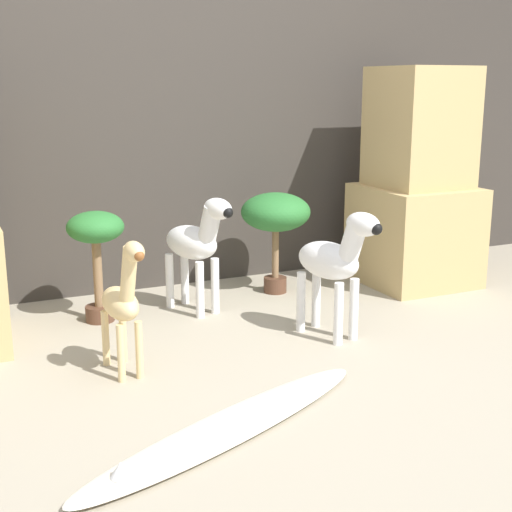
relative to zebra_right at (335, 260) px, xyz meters
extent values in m
plane|color=#9E937F|center=(-0.39, -0.44, -0.38)|extent=(14.00, 14.00, 0.00)
cube|color=#38332D|center=(-0.39, 1.24, 0.72)|extent=(6.40, 0.08, 2.20)
cube|color=tan|center=(0.95, 0.65, -0.09)|extent=(0.61, 0.63, 0.59)
cube|color=tan|center=(0.95, 0.65, 0.56)|extent=(0.49, 0.50, 0.70)
cylinder|color=white|center=(0.07, -0.06, -0.23)|extent=(0.04, 0.04, 0.30)
cylinder|color=white|center=(-0.03, -0.09, -0.23)|extent=(0.04, 0.04, 0.30)
cylinder|color=white|center=(0.01, 0.17, -0.23)|extent=(0.04, 0.04, 0.30)
cylinder|color=white|center=(-0.10, 0.15, -0.23)|extent=(0.04, 0.04, 0.30)
ellipsoid|color=white|center=(-0.01, 0.04, -0.01)|extent=(0.27, 0.39, 0.18)
cylinder|color=white|center=(0.03, -0.11, 0.11)|extent=(0.13, 0.17, 0.20)
ellipsoid|color=white|center=(0.05, -0.16, 0.20)|extent=(0.15, 0.20, 0.11)
sphere|color=black|center=(0.07, -0.23, 0.19)|extent=(0.05, 0.05, 0.05)
cube|color=black|center=(0.03, -0.11, 0.12)|extent=(0.05, 0.09, 0.17)
cylinder|color=white|center=(-0.38, 0.58, -0.23)|extent=(0.04, 0.04, 0.30)
cylinder|color=white|center=(-0.48, 0.55, -0.23)|extent=(0.04, 0.04, 0.30)
cylinder|color=white|center=(-0.46, 0.82, -0.23)|extent=(0.04, 0.04, 0.30)
cylinder|color=white|center=(-0.56, 0.78, -0.23)|extent=(0.04, 0.04, 0.30)
ellipsoid|color=white|center=(-0.47, 0.68, -0.01)|extent=(0.29, 0.40, 0.18)
cylinder|color=white|center=(-0.42, 0.54, 0.11)|extent=(0.14, 0.17, 0.20)
ellipsoid|color=white|center=(-0.40, 0.49, 0.20)|extent=(0.16, 0.21, 0.11)
sphere|color=black|center=(-0.37, 0.41, 0.19)|extent=(0.05, 0.05, 0.05)
cube|color=black|center=(-0.42, 0.54, 0.12)|extent=(0.05, 0.09, 0.17)
cylinder|color=#E0C184|center=(-0.98, -0.09, -0.26)|extent=(0.03, 0.03, 0.25)
cylinder|color=#E0C184|center=(-1.06, -0.09, -0.26)|extent=(0.03, 0.03, 0.25)
cylinder|color=#E0C184|center=(-0.99, 0.12, -0.26)|extent=(0.03, 0.03, 0.25)
cylinder|color=#E0C184|center=(-1.07, 0.11, -0.26)|extent=(0.03, 0.03, 0.25)
ellipsoid|color=#E0C184|center=(-1.03, 0.01, -0.08)|extent=(0.15, 0.30, 0.13)
cylinder|color=#E0C184|center=(-1.02, -0.11, 0.07)|extent=(0.07, 0.14, 0.26)
ellipsoid|color=#E0C184|center=(-1.01, -0.19, 0.18)|extent=(0.08, 0.14, 0.08)
sphere|color=brown|center=(-1.01, -0.25, 0.18)|extent=(0.04, 0.04, 0.04)
cylinder|color=#513323|center=(0.09, 0.80, -0.34)|extent=(0.13, 0.13, 0.09)
cylinder|color=brown|center=(0.09, 0.80, -0.15)|extent=(0.04, 0.04, 0.28)
ellipsoid|color=#286B2D|center=(0.09, 0.80, 0.09)|extent=(0.40, 0.40, 0.22)
cylinder|color=#513323|center=(-0.96, 0.71, -0.34)|extent=(0.15, 0.15, 0.08)
cylinder|color=brown|center=(-0.96, 0.71, -0.14)|extent=(0.05, 0.05, 0.33)
ellipsoid|color=#286B2D|center=(-0.96, 0.71, 0.11)|extent=(0.29, 0.29, 0.16)
ellipsoid|color=silver|center=(-0.82, -0.67, -0.36)|extent=(1.35, 0.74, 0.04)
cone|color=white|center=(-1.26, -0.86, -0.32)|extent=(0.09, 0.09, 0.05)
camera|label=1|loc=(-1.70, -2.79, 0.81)|focal=50.00mm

